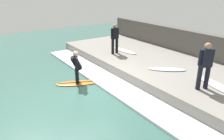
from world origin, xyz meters
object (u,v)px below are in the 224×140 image
(surfboard_waiting_near, at_px, (217,85))
(surfer_waiting_far, at_px, (115,37))
(surfer_waiting_near, at_px, (205,64))
(surfboard_spare, at_px, (167,69))
(surfboard_riding, at_px, (78,83))
(surfer_riding, at_px, (76,65))
(surfboard_waiting_far, at_px, (125,51))

(surfboard_waiting_near, height_order, surfer_waiting_far, surfer_waiting_far)
(surfer_waiting_near, distance_m, surfboard_spare, 2.26)
(surfboard_riding, distance_m, surfboard_spare, 3.99)
(surfer_riding, bearing_deg, surfboard_waiting_near, -48.27)
(surfer_waiting_far, height_order, surfboard_waiting_far, surfer_waiting_far)
(surfer_waiting_near, distance_m, surfboard_waiting_far, 5.55)
(surfboard_waiting_near, height_order, surfboard_waiting_far, same)
(surfer_waiting_near, bearing_deg, surfboard_waiting_far, 82.79)
(surfboard_riding, xyz_separation_m, surfer_waiting_far, (3.00, 1.44, 1.38))
(surfboard_waiting_far, bearing_deg, surfboard_riding, -158.29)
(surfer_waiting_near, bearing_deg, surfboard_riding, 127.50)
(surfboard_spare, bearing_deg, surfboard_riding, 150.73)
(surfer_riding, relative_size, surfer_waiting_far, 0.88)
(surfboard_waiting_near, bearing_deg, surfer_riding, 131.73)
(surfer_waiting_near, xyz_separation_m, surfer_waiting_far, (-0.03, 5.39, -0.05))
(surfboard_waiting_far, bearing_deg, surfboard_spare, -94.53)
(surfboard_riding, bearing_deg, surfboard_waiting_near, -48.27)
(surfer_waiting_near, bearing_deg, surfboard_spare, 78.34)
(surfboard_waiting_near, xyz_separation_m, surfer_waiting_far, (-0.70, 5.59, 0.87))
(surfboard_riding, xyz_separation_m, surfboard_waiting_far, (3.72, 1.48, 0.51))
(surfboard_riding, xyz_separation_m, surfboard_waiting_near, (3.70, -4.15, 0.51))
(surfboard_riding, height_order, surfboard_waiting_near, surfboard_waiting_near)
(surfer_waiting_far, bearing_deg, surfboard_riding, -154.44)
(surfer_waiting_near, height_order, surfboard_waiting_far, surfer_waiting_near)
(surfboard_waiting_near, relative_size, surfer_waiting_far, 1.28)
(surfboard_waiting_near, xyz_separation_m, surfboard_spare, (-0.25, 2.22, 0.00))
(surfboard_riding, distance_m, surfer_waiting_near, 5.18)
(surfboard_waiting_near, bearing_deg, surfboard_spare, 96.55)
(surfer_waiting_far, distance_m, surfboard_waiting_far, 1.13)
(surfer_riding, bearing_deg, surfboard_spare, -29.27)
(surfer_waiting_near, xyz_separation_m, surfboard_spare, (0.42, 2.02, -0.93))
(surfboard_waiting_near, distance_m, surfboard_waiting_far, 5.63)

